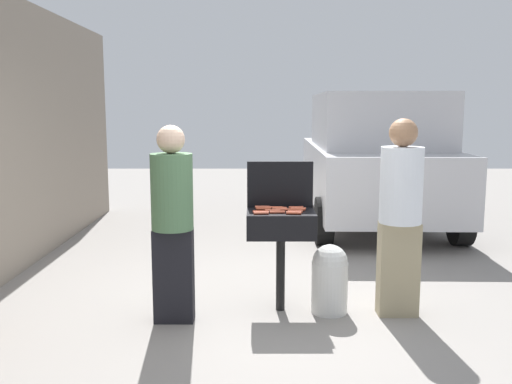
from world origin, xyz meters
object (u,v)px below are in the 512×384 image
Objects in this scene: hot_dog_6 at (295,213)px; hot_dog_14 at (281,208)px; bbq_grill at (282,227)px; hot_dog_13 at (281,209)px; hot_dog_0 at (279,212)px; hot_dog_7 at (285,210)px; hot_dog_1 at (299,210)px; hot_dog_8 at (300,209)px; hot_dog_12 at (262,212)px; hot_dog_9 at (265,209)px; hot_dog_4 at (264,207)px; hot_dog_5 at (297,211)px; propane_tank at (331,277)px; hot_dog_10 at (263,213)px; hot_dog_2 at (298,208)px; parked_minivan at (375,158)px; hot_dog_3 at (274,211)px; person_right at (402,211)px; person_left at (174,217)px; hot_dog_11 at (277,208)px.

hot_dog_6 is 1.00× the size of hot_dog_14.
bbq_grill is 0.16m from hot_dog_13.
hot_dog_7 is at bearing 62.14° from hot_dog_0.
hot_dog_8 is at bearing 76.62° from hot_dog_1.
hot_dog_14 is at bearing 95.86° from bbq_grill.
hot_dog_12 is at bearing -156.02° from hot_dog_7.
hot_dog_9 is (-0.30, 0.05, 0.00)m from hot_dog_1.
hot_dog_0 is at bearing -62.57° from hot_dog_4.
bbq_grill is 0.25m from hot_dog_12.
hot_dog_8 is (0.04, 0.13, 0.00)m from hot_dog_5.
hot_dog_0 is 0.19m from hot_dog_14.
propane_tank is at bearing -14.69° from hot_dog_1.
propane_tank is at bearing 7.87° from hot_dog_10.
propane_tank is at bearing -13.95° from hot_dog_13.
hot_dog_2 and hot_dog_7 have the same top height.
hot_dog_2 is 1.00× the size of hot_dog_7.
parked_minivan reaches higher than hot_dog_9.
hot_dog_2 is at bearing 83.87° from hot_dog_5.
hot_dog_12 reaches higher than propane_tank.
hot_dog_3 is at bearing 47.48° from hot_dog_10.
hot_dog_8 and hot_dog_9 have the same top height.
person_right reaches higher than hot_dog_4.
hot_dog_13 is 0.96m from person_left.
hot_dog_11 is at bearing 131.23° from hot_dog_5.
hot_dog_2 and hot_dog_9 have the same top height.
parked_minivan is (1.66, 3.80, 0.11)m from hot_dog_11.
propane_tank is at bearing -8.70° from bbq_grill.
hot_dog_7 is at bearing 170.01° from propane_tank.
hot_dog_1 and hot_dog_5 have the same top height.
hot_dog_14 is at bearing 10.24° from hot_dog_9.
hot_dog_10 is at bearing 6.56° from person_left.
person_right is (0.59, -0.05, 0.61)m from propane_tank.
hot_dog_13 is 0.03× the size of parked_minivan.
person_left is at bearing -171.64° from propane_tank.
hot_dog_10 is 1.00× the size of hot_dog_11.
hot_dog_0 and hot_dog_2 have the same top height.
bbq_grill is 0.18m from hot_dog_3.
hot_dog_2 and hot_dog_14 have the same top height.
hot_dog_2 is at bearing 107.58° from hot_dog_8.
hot_dog_8 is 0.37m from hot_dog_12.
hot_dog_0 is at bearing 4.52° from person_right.
hot_dog_14 is (0.03, 0.19, 0.00)m from hot_dog_0.
hot_dog_5 is (-0.02, -0.19, 0.00)m from hot_dog_2.
hot_dog_13 reaches higher than propane_tank.
hot_dog_10 is at bearing -165.24° from hot_dog_5.
bbq_grill is 0.21m from hot_dog_5.
hot_dog_11 is 0.05m from hot_dog_14.
hot_dog_0 is at bearing -175.21° from propane_tank.
hot_dog_1 is 1.00× the size of hot_dog_6.
bbq_grill is 0.54× the size of person_left.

